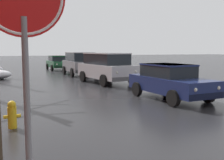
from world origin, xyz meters
The scene contains 8 objects.
snow_bank_near_corner_right centered at (4.66, 13.78, 0.29)m, with size 2.17×1.23×0.59m.
snow_bank_far_right_pile centered at (4.73, 22.79, 0.31)m, with size 2.61×1.25×0.68m.
sedan_darkblue_approaching_near_lane centered at (1.95, 8.51, 0.75)m, with size 1.86×4.04×1.42m.
suv_silver_parked_kerbside_close centered at (1.84, 14.38, 0.99)m, with size 2.32×4.53×1.82m.
suv_grey_parked_kerbside_mid centered at (2.10, 19.97, 0.99)m, with size 2.30×4.43×1.82m.
sedan_green_parked_far_down_block centered at (2.02, 26.48, 0.75)m, with size 1.99×4.15×1.42m.
fire_hydrant centered at (-4.25, 7.00, 0.36)m, with size 0.42×0.22×0.71m.
stop_sign_at_corner centered at (-4.50, 2.54, 2.21)m, with size 0.76×0.13×2.85m.
Camera 1 is at (-4.86, -0.02, 1.98)m, focal length 42.33 mm.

